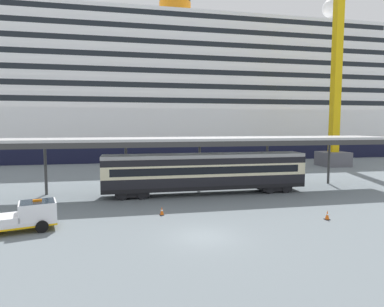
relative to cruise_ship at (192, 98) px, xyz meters
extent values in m
plane|color=slate|center=(-10.15, -54.63, -13.16)|extent=(400.00, 400.00, 0.00)
cube|color=black|center=(0.03, 0.01, -11.65)|extent=(125.41, 27.07, 3.04)
cube|color=white|center=(0.03, 0.01, -6.58)|extent=(125.41, 27.07, 7.09)
cube|color=white|center=(0.03, 0.01, -1.62)|extent=(115.38, 24.91, 2.83)
cube|color=black|center=(0.03, -12.39, -1.48)|extent=(110.36, 0.12, 1.02)
cube|color=white|center=(0.03, 0.01, 1.21)|extent=(110.76, 23.91, 2.83)
cube|color=black|center=(0.03, -11.89, 1.35)|extent=(105.95, 0.12, 1.02)
cube|color=white|center=(0.03, 0.01, 4.04)|extent=(106.15, 22.91, 2.83)
cube|color=black|center=(0.03, -11.39, 4.18)|extent=(101.53, 0.12, 1.02)
cube|color=white|center=(0.03, 0.01, 6.87)|extent=(101.53, 21.92, 2.83)
cube|color=black|center=(0.03, -10.90, 7.02)|extent=(97.12, 0.12, 1.02)
cube|color=white|center=(0.03, 0.01, 9.71)|extent=(96.92, 20.92, 2.83)
cube|color=black|center=(0.03, -10.40, 9.85)|extent=(92.70, 0.12, 1.02)
cube|color=white|center=(0.03, 0.01, 12.54)|extent=(92.30, 19.92, 2.83)
cube|color=black|center=(0.03, -9.90, 12.68)|extent=(88.29, 0.12, 1.02)
cube|color=white|center=(0.03, 0.01, 15.37)|extent=(87.69, 18.93, 2.83)
cube|color=black|center=(0.03, -9.40, 15.51)|extent=(83.87, 0.12, 1.02)
cylinder|color=black|center=(-3.95, 0.01, 21.52)|extent=(6.88, 6.88, 9.47)
cylinder|color=orange|center=(-3.95, 0.01, 19.63)|extent=(7.09, 7.09, 2.84)
cylinder|color=white|center=(-35.08, 0.01, 18.57)|extent=(1.00, 1.00, 3.57)
cylinder|color=white|center=(35.15, 0.01, 18.57)|extent=(1.00, 1.00, 3.57)
sphere|color=white|center=(35.15, 0.01, 22.58)|extent=(4.46, 4.46, 4.46)
cube|color=#B7B7B7|center=(-7.09, -41.98, -7.57)|extent=(39.54, 5.51, 0.25)
cube|color=#353535|center=(-7.09, -44.64, -7.94)|extent=(39.54, 0.20, 0.50)
cylinder|color=#353535|center=(-22.91, -39.62, -10.43)|extent=(0.28, 0.28, 5.47)
cylinder|color=#353535|center=(-15.00, -39.62, -10.43)|extent=(0.28, 0.28, 5.47)
cylinder|color=#353535|center=(-7.09, -39.62, -10.43)|extent=(0.28, 0.28, 5.47)
cylinder|color=#353535|center=(0.82, -39.62, -10.43)|extent=(0.28, 0.28, 5.47)
cylinder|color=#353535|center=(8.72, -39.62, -10.43)|extent=(0.28, 0.28, 5.47)
cube|color=black|center=(-7.09, -42.48, -12.31)|extent=(20.39, 2.80, 0.40)
cube|color=black|center=(-7.09, -42.48, -11.66)|extent=(20.39, 2.80, 0.90)
cube|color=beige|center=(-7.09, -42.48, -10.61)|extent=(20.39, 2.80, 1.20)
cube|color=black|center=(-7.09, -43.85, -10.56)|extent=(18.76, 0.08, 0.72)
cube|color=black|center=(-7.09, -42.48, -9.71)|extent=(20.39, 2.80, 0.60)
cube|color=#ACACAC|center=(-7.09, -42.48, -9.23)|extent=(20.39, 2.69, 0.36)
cube|color=black|center=(-14.43, -42.48, -12.71)|extent=(3.20, 2.35, 0.50)
cylinder|color=black|center=(-15.33, -43.66, -12.74)|extent=(0.84, 0.12, 0.84)
cylinder|color=black|center=(-13.53, -43.66, -12.74)|extent=(0.84, 0.12, 0.84)
cube|color=black|center=(0.25, -42.48, -12.71)|extent=(3.20, 2.35, 0.50)
cylinder|color=black|center=(-0.65, -43.66, -12.74)|extent=(0.84, 0.12, 0.84)
cylinder|color=black|center=(1.15, -43.66, -12.74)|extent=(0.84, 0.12, 0.84)
cube|color=white|center=(-22.21, -51.24, -12.58)|extent=(5.54, 3.28, 0.36)
cube|color=#F2B20C|center=(-22.21, -51.24, -12.71)|extent=(5.55, 3.30, 0.12)
cube|color=white|center=(-20.80, -50.87, -11.85)|extent=(2.71, 2.45, 1.10)
cube|color=#19232D|center=(-20.80, -50.87, -11.50)|extent=(2.49, 2.32, 0.44)
cube|color=orange|center=(-20.80, -50.87, -11.22)|extent=(0.59, 0.34, 0.16)
cylinder|color=black|center=(-20.86, -49.85, -12.76)|extent=(0.84, 0.45, 0.80)
cylinder|color=black|center=(-20.34, -51.78, -12.76)|extent=(0.84, 0.45, 0.80)
cube|color=black|center=(-0.33, -52.83, -13.14)|extent=(0.36, 0.36, 0.04)
cone|color=#EA590F|center=(-0.33, -52.83, -12.79)|extent=(0.30, 0.30, 0.66)
cylinder|color=white|center=(-0.33, -52.83, -12.76)|extent=(0.17, 0.17, 0.09)
cube|color=black|center=(-12.25, -49.22, -13.14)|extent=(0.36, 0.36, 0.04)
cone|color=#EA590F|center=(-12.25, -49.22, -12.82)|extent=(0.30, 0.30, 0.61)
cylinder|color=white|center=(-12.25, -49.22, -12.79)|extent=(0.17, 0.17, 0.09)
cube|color=#595960|center=(19.69, -24.82, -11.96)|extent=(4.40, 4.40, 2.40)
cube|color=#E5B20C|center=(19.69, -24.82, 8.82)|extent=(1.30, 1.30, 39.17)
camera|label=1|loc=(-14.71, -73.65, -6.15)|focal=29.97mm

